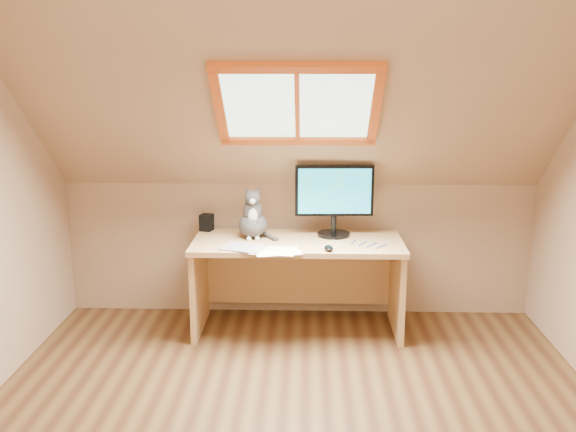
{
  "coord_description": "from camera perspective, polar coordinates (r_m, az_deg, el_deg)",
  "views": [
    {
      "loc": [
        0.07,
        -2.94,
        1.86
      ],
      "look_at": [
        -0.06,
        1.0,
        0.93
      ],
      "focal_mm": 40.0,
      "sensor_mm": 36.0,
      "label": 1
    }
  ],
  "objects": [
    {
      "name": "desk_speaker",
      "position": [
        4.77,
        -7.25,
        -0.57
      ],
      "size": [
        0.1,
        0.1,
        0.12
      ],
      "primitive_type": "cube",
      "rotation": [
        0.0,
        0.0,
        -0.27
      ],
      "color": "black",
      "rests_on": "desk"
    },
    {
      "name": "room_shell",
      "position": [
        2.88,
        0.44,
        4.68
      ],
      "size": [
        3.52,
        3.52,
        2.41
      ],
      "color": "tan",
      "rests_on": "ground"
    },
    {
      "name": "monitor",
      "position": [
        4.54,
        4.13,
        1.82
      ],
      "size": [
        0.56,
        0.23,
        0.51
      ],
      "color": "black",
      "rests_on": "desk"
    },
    {
      "name": "cables",
      "position": [
        4.38,
        5.81,
        -2.56
      ],
      "size": [
        0.51,
        0.26,
        0.01
      ],
      "color": "silver",
      "rests_on": "desk"
    },
    {
      "name": "cat",
      "position": [
        4.53,
        -3.15,
        -0.26
      ],
      "size": [
        0.22,
        0.26,
        0.38
      ],
      "color": "#4A4542",
      "rests_on": "desk"
    },
    {
      "name": "papers",
      "position": [
        4.24,
        -0.85,
        -3.07
      ],
      "size": [
        0.33,
        0.27,
        0.0
      ],
      "color": "white",
      "rests_on": "desk"
    },
    {
      "name": "desk",
      "position": [
        4.6,
        0.88,
        -4.5
      ],
      "size": [
        1.47,
        0.64,
        0.67
      ],
      "color": "tan",
      "rests_on": "ground"
    },
    {
      "name": "graphics_tablet",
      "position": [
        4.29,
        -3.95,
        -2.83
      ],
      "size": [
        0.33,
        0.28,
        0.01
      ],
      "primitive_type": "cube",
      "rotation": [
        0.0,
        0.0,
        -0.34
      ],
      "color": "#B2B2B7",
      "rests_on": "desk"
    },
    {
      "name": "mouse",
      "position": [
        4.24,
        3.63,
        -2.87
      ],
      "size": [
        0.07,
        0.11,
        0.03
      ],
      "primitive_type": "ellipsoid",
      "rotation": [
        0.0,
        0.0,
        0.12
      ],
      "color": "black",
      "rests_on": "desk"
    }
  ]
}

